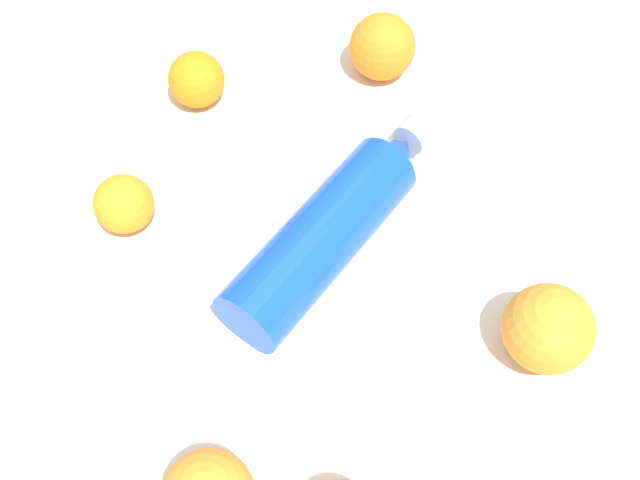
{
  "coord_description": "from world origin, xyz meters",
  "views": [
    {
      "loc": [
        0.39,
        -0.22,
        0.64
      ],
      "look_at": [
        0.04,
        -0.04,
        0.04
      ],
      "focal_mm": 41.44,
      "sensor_mm": 36.0,
      "label": 1
    }
  ],
  "objects_px": {
    "orange_1": "(382,47)",
    "orange_5": "(124,204)",
    "water_bottle": "(334,224)",
    "orange_3": "(197,80)",
    "orange_4": "(548,329)"
  },
  "relations": [
    {
      "from": "water_bottle",
      "to": "orange_3",
      "type": "height_order",
      "value": "water_bottle"
    },
    {
      "from": "water_bottle",
      "to": "orange_4",
      "type": "relative_size",
      "value": 3.54
    },
    {
      "from": "water_bottle",
      "to": "orange_5",
      "type": "bearing_deg",
      "value": 119.09
    },
    {
      "from": "orange_1",
      "to": "orange_5",
      "type": "bearing_deg",
      "value": -77.91
    },
    {
      "from": "orange_3",
      "to": "orange_5",
      "type": "xyz_separation_m",
      "value": [
        0.13,
        -0.13,
        -0.0
      ]
    },
    {
      "from": "water_bottle",
      "to": "orange_1",
      "type": "xyz_separation_m",
      "value": [
        -0.2,
        0.17,
        0.0
      ]
    },
    {
      "from": "orange_3",
      "to": "orange_4",
      "type": "relative_size",
      "value": 0.78
    },
    {
      "from": "water_bottle",
      "to": "orange_3",
      "type": "relative_size",
      "value": 4.52
    },
    {
      "from": "orange_1",
      "to": "orange_5",
      "type": "distance_m",
      "value": 0.35
    },
    {
      "from": "water_bottle",
      "to": "orange_3",
      "type": "xyz_separation_m",
      "value": [
        -0.25,
        -0.05,
        -0.0
      ]
    },
    {
      "from": "orange_1",
      "to": "orange_3",
      "type": "xyz_separation_m",
      "value": [
        -0.06,
        -0.21,
        -0.01
      ]
    },
    {
      "from": "orange_5",
      "to": "orange_4",
      "type": "bearing_deg",
      "value": 43.18
    },
    {
      "from": "orange_3",
      "to": "orange_4",
      "type": "xyz_separation_m",
      "value": [
        0.44,
        0.16,
        0.01
      ]
    },
    {
      "from": "orange_1",
      "to": "orange_5",
      "type": "relative_size",
      "value": 1.27
    },
    {
      "from": "orange_1",
      "to": "orange_4",
      "type": "bearing_deg",
      "value": -7.28
    }
  ]
}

